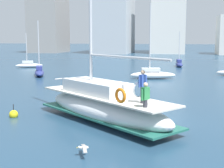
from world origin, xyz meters
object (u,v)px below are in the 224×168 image
(moored_ketch_distant, at_px, (179,64))
(seagull, at_px, (84,148))
(moored_cutter_right, at_px, (153,74))
(moored_sloop_near, at_px, (39,72))
(main_sailboat, at_px, (104,105))
(mooring_buoy, at_px, (14,114))
(moored_sloop_far, at_px, (29,65))

(moored_ketch_distant, relative_size, seagull, 5.56)
(moored_cutter_right, distance_m, seagull, 24.36)
(moored_sloop_near, distance_m, seagull, 27.61)
(main_sailboat, bearing_deg, mooring_buoy, -179.04)
(main_sailboat, height_order, moored_ketch_distant, main_sailboat)
(moored_ketch_distant, height_order, mooring_buoy, moored_ketch_distant)
(moored_sloop_far, bearing_deg, moored_cutter_right, -26.32)
(moored_sloop_near, distance_m, mooring_buoy, 20.50)
(moored_cutter_right, height_order, mooring_buoy, moored_cutter_right)
(moored_cutter_right, bearing_deg, moored_ketch_distant, 80.21)
(main_sailboat, distance_m, seagull, 5.34)
(main_sailboat, xyz_separation_m, moored_sloop_far, (-18.32, 28.64, -0.47))
(moored_sloop_near, relative_size, moored_ketch_distant, 1.20)
(seagull, bearing_deg, moored_sloop_far, 118.96)
(main_sailboat, bearing_deg, moored_ketch_distant, 83.79)
(mooring_buoy, bearing_deg, moored_cutter_right, 71.61)
(moored_sloop_far, distance_m, mooring_buoy, 31.54)
(mooring_buoy, bearing_deg, moored_sloop_near, 110.13)
(moored_cutter_right, bearing_deg, moored_sloop_near, 179.56)
(seagull, bearing_deg, moored_sloop_near, 117.67)
(seagull, bearing_deg, moored_ketch_distant, 85.24)
(main_sailboat, distance_m, moored_ketch_distant, 35.25)
(moored_sloop_far, height_order, seagull, moored_sloop_far)
(moored_cutter_right, distance_m, moored_ketch_distant, 16.22)
(moored_sloop_far, height_order, moored_cutter_right, moored_cutter_right)
(main_sailboat, height_order, moored_sloop_far, main_sailboat)
(main_sailboat, height_order, moored_cutter_right, main_sailboat)
(moored_sloop_near, relative_size, moored_cutter_right, 0.79)
(moored_sloop_near, xyz_separation_m, seagull, (12.82, -24.45, -0.16))
(moored_sloop_near, height_order, seagull, moored_sloop_near)
(moored_sloop_near, bearing_deg, seagull, -62.33)
(moored_ketch_distant, bearing_deg, moored_cutter_right, -99.79)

